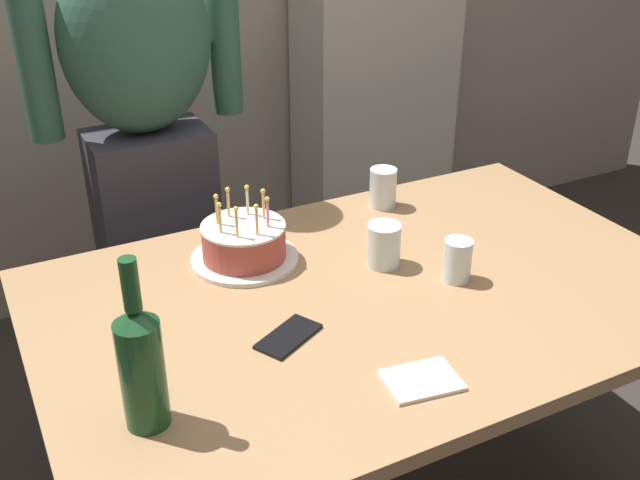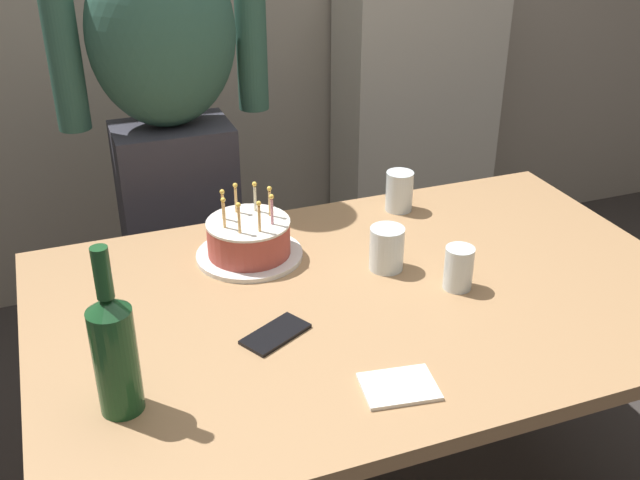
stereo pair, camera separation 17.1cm
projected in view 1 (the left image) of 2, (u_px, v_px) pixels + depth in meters
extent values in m
cube|color=#A37A51|center=(373.00, 296.00, 1.72)|extent=(1.50, 0.96, 0.03)
cube|color=#A37A51|center=(61.00, 407.00, 1.94)|extent=(0.07, 0.07, 0.70)
cube|color=#A37A51|center=(483.00, 282.00, 2.49)|extent=(0.07, 0.07, 0.70)
cylinder|color=white|center=(245.00, 259.00, 1.82)|extent=(0.26, 0.26, 0.01)
cylinder|color=#B24C42|center=(244.00, 242.00, 1.80)|extent=(0.20, 0.20, 0.08)
cylinder|color=silver|center=(243.00, 226.00, 1.78)|extent=(0.20, 0.20, 0.01)
cylinder|color=#EAB266|center=(257.00, 222.00, 1.72)|extent=(0.01, 0.01, 0.06)
sphere|color=#F9C64C|center=(256.00, 206.00, 1.70)|extent=(0.01, 0.01, 0.01)
cylinder|color=pink|center=(268.00, 214.00, 1.76)|extent=(0.01, 0.01, 0.06)
sphere|color=#F9C64C|center=(267.00, 199.00, 1.74)|extent=(0.01, 0.01, 0.01)
cylinder|color=#EAB266|center=(264.00, 206.00, 1.80)|extent=(0.01, 0.01, 0.06)
sphere|color=#F9C64C|center=(263.00, 191.00, 1.78)|extent=(0.01, 0.01, 0.01)
cylinder|color=beige|center=(247.00, 202.00, 1.82)|extent=(0.01, 0.01, 0.06)
sphere|color=#F9C64C|center=(247.00, 187.00, 1.80)|extent=(0.01, 0.01, 0.01)
cylinder|color=#EAB266|center=(228.00, 204.00, 1.81)|extent=(0.01, 0.01, 0.06)
sphere|color=#F9C64C|center=(227.00, 189.00, 1.79)|extent=(0.01, 0.01, 0.01)
cylinder|color=#EAB266|center=(217.00, 212.00, 1.77)|extent=(0.01, 0.01, 0.06)
sphere|color=#F9C64C|center=(216.00, 196.00, 1.75)|extent=(0.01, 0.01, 0.01)
cylinder|color=#EAB266|center=(220.00, 220.00, 1.73)|extent=(0.01, 0.01, 0.06)
sphere|color=#F9C64C|center=(219.00, 205.00, 1.71)|extent=(0.01, 0.01, 0.01)
cylinder|color=#EAB266|center=(237.00, 224.00, 1.71)|extent=(0.01, 0.01, 0.06)
sphere|color=#F9C64C|center=(236.00, 209.00, 1.69)|extent=(0.01, 0.01, 0.01)
cylinder|color=silver|center=(384.00, 245.00, 1.79)|extent=(0.08, 0.08, 0.11)
cylinder|color=silver|center=(383.00, 188.00, 2.08)|extent=(0.08, 0.08, 0.11)
cylinder|color=silver|center=(457.00, 260.00, 1.73)|extent=(0.07, 0.07, 0.10)
cylinder|color=#194723|center=(143.00, 375.00, 1.27)|extent=(0.08, 0.08, 0.21)
cone|color=#194723|center=(135.00, 317.00, 1.21)|extent=(0.08, 0.08, 0.03)
cylinder|color=#194723|center=(130.00, 285.00, 1.19)|extent=(0.03, 0.03, 0.09)
cube|color=black|center=(288.00, 337.00, 1.54)|extent=(0.16, 0.13, 0.01)
cube|color=white|center=(422.00, 380.00, 1.41)|extent=(0.15, 0.12, 0.01)
cube|color=#33333D|center=(162.00, 272.00, 2.33)|extent=(0.34, 0.23, 0.92)
ellipsoid|color=#2D5647|center=(136.00, 39.00, 2.00)|extent=(0.41, 0.27, 0.52)
cylinder|color=#2D5647|center=(224.00, 36.00, 2.14)|extent=(0.09, 0.09, 0.44)
cylinder|color=#2D5647|center=(34.00, 57.00, 1.93)|extent=(0.09, 0.09, 0.44)
cube|color=beige|center=(373.00, 121.00, 3.13)|extent=(0.63, 0.30, 1.23)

